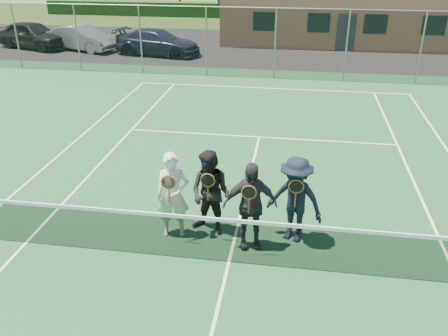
{
  "coord_description": "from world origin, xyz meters",
  "views": [
    {
      "loc": [
        1.04,
        -7.24,
        5.47
      ],
      "look_at": [
        -0.33,
        1.5,
        1.25
      ],
      "focal_mm": 38.0,
      "sensor_mm": 36.0,
      "label": 1
    }
  ],
  "objects_px": {
    "car_c": "(158,42)",
    "player_c": "(250,206)",
    "player_b": "(211,193)",
    "player_d": "(295,200)",
    "tennis_net": "(229,239)",
    "car_b": "(82,38)",
    "player_a": "(173,195)",
    "car_a": "(33,35)"
  },
  "relations": [
    {
      "from": "car_c",
      "to": "player_c",
      "type": "relative_size",
      "value": 2.55
    },
    {
      "from": "player_b",
      "to": "player_d",
      "type": "distance_m",
      "value": 1.68
    },
    {
      "from": "car_c",
      "to": "tennis_net",
      "type": "relative_size",
      "value": 0.39
    },
    {
      "from": "car_b",
      "to": "player_c",
      "type": "distance_m",
      "value": 20.7
    },
    {
      "from": "player_a",
      "to": "player_b",
      "type": "xyz_separation_m",
      "value": [
        0.73,
        0.2,
        -0.0
      ]
    },
    {
      "from": "car_b",
      "to": "player_d",
      "type": "relative_size",
      "value": 2.25
    },
    {
      "from": "player_b",
      "to": "car_c",
      "type": "bearing_deg",
      "value": 109.65
    },
    {
      "from": "player_a",
      "to": "player_b",
      "type": "relative_size",
      "value": 1.0
    },
    {
      "from": "player_a",
      "to": "player_b",
      "type": "height_order",
      "value": "same"
    },
    {
      "from": "player_c",
      "to": "player_d",
      "type": "bearing_deg",
      "value": 23.15
    },
    {
      "from": "player_c",
      "to": "player_d",
      "type": "xyz_separation_m",
      "value": [
        0.85,
        0.36,
        -0.0
      ]
    },
    {
      "from": "car_c",
      "to": "car_b",
      "type": "bearing_deg",
      "value": 92.44
    },
    {
      "from": "player_c",
      "to": "player_d",
      "type": "height_order",
      "value": "same"
    },
    {
      "from": "tennis_net",
      "to": "car_a",
      "type": "bearing_deg",
      "value": 127.5
    },
    {
      "from": "car_a",
      "to": "player_a",
      "type": "xyz_separation_m",
      "value": [
        12.68,
        -17.38,
        0.18
      ]
    },
    {
      "from": "car_a",
      "to": "car_b",
      "type": "bearing_deg",
      "value": -74.96
    },
    {
      "from": "car_a",
      "to": "car_b",
      "type": "distance_m",
      "value": 3.03
    },
    {
      "from": "car_b",
      "to": "car_c",
      "type": "height_order",
      "value": "car_b"
    },
    {
      "from": "player_a",
      "to": "player_c",
      "type": "height_order",
      "value": "same"
    },
    {
      "from": "car_a",
      "to": "player_a",
      "type": "bearing_deg",
      "value": -126.12
    },
    {
      "from": "player_b",
      "to": "player_c",
      "type": "distance_m",
      "value": 0.91
    },
    {
      "from": "car_c",
      "to": "player_b",
      "type": "distance_m",
      "value": 17.54
    },
    {
      "from": "car_b",
      "to": "car_c",
      "type": "bearing_deg",
      "value": -77.53
    },
    {
      "from": "car_a",
      "to": "player_b",
      "type": "height_order",
      "value": "player_b"
    },
    {
      "from": "player_d",
      "to": "tennis_net",
      "type": "bearing_deg",
      "value": -139.94
    },
    {
      "from": "car_b",
      "to": "player_b",
      "type": "xyz_separation_m",
      "value": [
        10.38,
        -17.03,
        0.25
      ]
    },
    {
      "from": "player_a",
      "to": "player_d",
      "type": "bearing_deg",
      "value": 4.73
    },
    {
      "from": "tennis_net",
      "to": "player_b",
      "type": "height_order",
      "value": "player_b"
    },
    {
      "from": "player_a",
      "to": "player_c",
      "type": "relative_size",
      "value": 1.0
    },
    {
      "from": "car_c",
      "to": "player_d",
      "type": "bearing_deg",
      "value": -146.29
    },
    {
      "from": "player_a",
      "to": "player_c",
      "type": "bearing_deg",
      "value": -5.98
    },
    {
      "from": "tennis_net",
      "to": "player_c",
      "type": "distance_m",
      "value": 0.78
    },
    {
      "from": "tennis_net",
      "to": "player_d",
      "type": "bearing_deg",
      "value": 40.06
    },
    {
      "from": "car_c",
      "to": "player_d",
      "type": "xyz_separation_m",
      "value": [
        7.58,
        -16.51,
        0.26
      ]
    },
    {
      "from": "car_b",
      "to": "player_a",
      "type": "xyz_separation_m",
      "value": [
        9.65,
        -17.23,
        0.25
      ]
    },
    {
      "from": "player_a",
      "to": "player_b",
      "type": "bearing_deg",
      "value": 15.32
    },
    {
      "from": "tennis_net",
      "to": "player_d",
      "type": "height_order",
      "value": "player_d"
    },
    {
      "from": "car_c",
      "to": "player_b",
      "type": "xyz_separation_m",
      "value": [
        5.9,
        -16.51,
        0.26
      ]
    },
    {
      "from": "car_c",
      "to": "player_a",
      "type": "xyz_separation_m",
      "value": [
        5.17,
        -16.71,
        0.26
      ]
    },
    {
      "from": "car_b",
      "to": "player_d",
      "type": "xyz_separation_m",
      "value": [
        12.06,
        -17.03,
        0.25
      ]
    },
    {
      "from": "car_c",
      "to": "player_a",
      "type": "bearing_deg",
      "value": -153.75
    },
    {
      "from": "car_b",
      "to": "player_a",
      "type": "bearing_deg",
      "value": -131.65
    }
  ]
}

